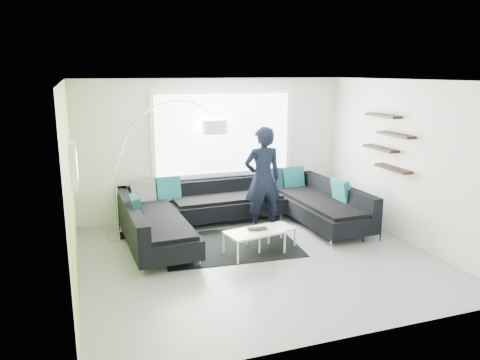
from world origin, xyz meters
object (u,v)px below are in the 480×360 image
at_px(sectional_sofa, 242,212).
at_px(arc_lamp, 115,173).
at_px(side_table, 368,226).
at_px(coffee_table, 263,239).
at_px(laptop, 258,230).
at_px(person, 263,179).

height_order(sectional_sofa, arc_lamp, arc_lamp).
height_order(arc_lamp, side_table, arc_lamp).
bearing_deg(arc_lamp, side_table, -28.33).
bearing_deg(sectional_sofa, coffee_table, -89.28).
distance_m(coffee_table, laptop, 0.26).
bearing_deg(sectional_sofa, arc_lamp, 166.34).
bearing_deg(person, coffee_table, 69.50).
xyz_separation_m(sectional_sofa, laptop, (-0.08, -1.00, 0.00)).
relative_size(coffee_table, side_table, 2.42).
height_order(coffee_table, person, person).
bearing_deg(coffee_table, laptop, -152.30).
height_order(sectional_sofa, laptop, sectional_sofa).
relative_size(sectional_sofa, side_table, 8.76).
distance_m(sectional_sofa, coffee_table, 0.93).
relative_size(sectional_sofa, person, 2.20).
distance_m(side_table, person, 2.07).
bearing_deg(laptop, arc_lamp, 151.70).
height_order(arc_lamp, person, arc_lamp).
xyz_separation_m(arc_lamp, person, (2.61, -0.38, -0.23)).
height_order(person, laptop, person).
height_order(side_table, laptop, side_table).
bearing_deg(arc_lamp, laptop, -43.66).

